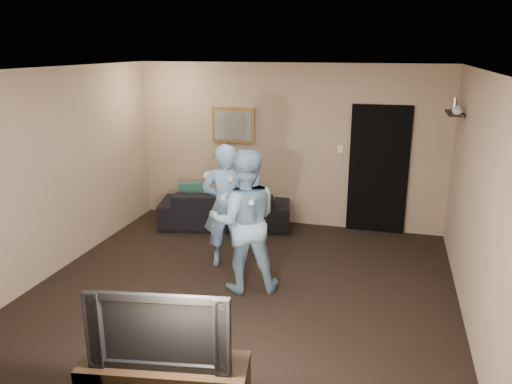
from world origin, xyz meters
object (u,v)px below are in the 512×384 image
(television, at_px, (162,325))
(sofa, at_px, (225,208))
(wii_player_right, at_px, (244,221))
(wii_player_left, at_px, (226,206))

(television, bearing_deg, sofa, 93.13)
(wii_player_right, bearing_deg, wii_player_left, 126.09)
(television, xyz_separation_m, wii_player_right, (-0.02, 2.26, 0.06))
(sofa, height_order, television, television)
(television, xyz_separation_m, wii_player_left, (-0.45, 2.86, 0.03))
(wii_player_left, distance_m, wii_player_right, 0.74)
(sofa, relative_size, television, 1.90)
(sofa, height_order, wii_player_right, wii_player_right)
(sofa, distance_m, television, 4.41)
(sofa, relative_size, wii_player_right, 1.21)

